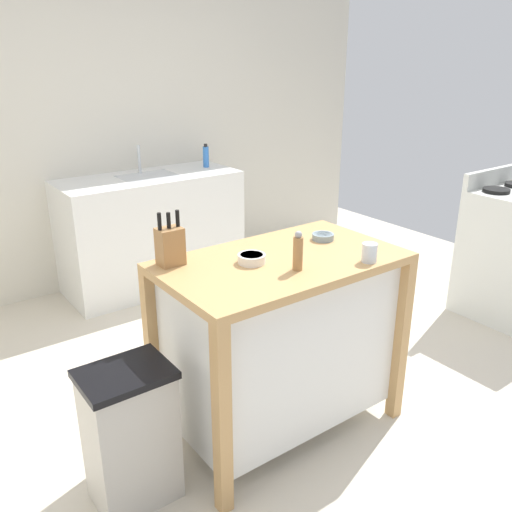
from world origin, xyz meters
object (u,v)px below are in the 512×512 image
bottle_spray_cleaner (206,156)px  bowl_ceramic_wide (252,258)px  bowl_stoneware_deep (323,236)px  kitchen_island (280,336)px  trash_bin (131,436)px  sink_faucet (139,159)px  pepper_grinder (298,252)px  drinking_cup (369,253)px  knife_block (170,245)px

bottle_spray_cleaner → bowl_ceramic_wide: bearing=-116.0°
bowl_stoneware_deep → bottle_spray_cleaner: bottle_spray_cleaner is taller
kitchen_island → trash_bin: 0.83m
kitchen_island → sink_faucet: bearing=82.3°
pepper_grinder → trash_bin: size_ratio=0.28×
bowl_stoneware_deep → drinking_cup: (-0.04, -0.35, 0.03)m
bowl_stoneware_deep → pepper_grinder: size_ratio=0.62×
bowl_ceramic_wide → sink_faucet: bearing=78.3°
knife_block → bowl_ceramic_wide: 0.37m
kitchen_island → drinking_cup: size_ratio=12.97×
kitchen_island → knife_block: 0.71m
kitchen_island → bowl_stoneware_deep: size_ratio=10.29×
kitchen_island → bowl_ceramic_wide: bowl_ceramic_wide is taller
trash_bin → drinking_cup: bearing=-12.8°
bowl_stoneware_deep → kitchen_island: bearing=-166.4°
pepper_grinder → bottle_spray_cleaner: (0.87, 2.19, -0.00)m
bowl_stoneware_deep → bowl_ceramic_wide: bearing=-174.4°
trash_bin → sink_faucet: 2.54m
knife_block → pepper_grinder: 0.57m
bowl_ceramic_wide → drinking_cup: 0.53m
bowl_ceramic_wide → trash_bin: bowl_ceramic_wide is taller
knife_block → bottle_spray_cleaner: 2.22m
drinking_cup → pepper_grinder: pepper_grinder is taller
kitchen_island → bowl_ceramic_wide: 0.45m
drinking_cup → trash_bin: 1.30m
knife_block → bowl_ceramic_wide: bearing=-33.7°
drinking_cup → bottle_spray_cleaner: size_ratio=0.45×
knife_block → sink_faucet: bearing=69.0°
bottle_spray_cleaner → knife_block: bearing=-125.3°
bowl_stoneware_deep → knife_block: bearing=168.8°
kitchen_island → drinking_cup: drinking_cup is taller
bowl_ceramic_wide → sink_faucet: sink_faucet is taller
pepper_grinder → sink_faucet: (0.33, 2.31, 0.02)m
bowl_stoneware_deep → sink_faucet: size_ratio=0.50×
knife_block → trash_bin: bearing=-144.9°
bowl_ceramic_wide → pepper_grinder: size_ratio=0.71×
drinking_cup → trash_bin: bearing=167.2°
bowl_ceramic_wide → sink_faucet: (0.44, 2.13, 0.08)m
bowl_stoneware_deep → sink_faucet: 2.08m
drinking_cup → trash_bin: size_ratio=0.14×
pepper_grinder → sink_faucet: 2.34m
knife_block → kitchen_island: bearing=-27.7°
knife_block → bottle_spray_cleaner: (1.28, 1.81, -0.01)m
bottle_spray_cleaner → kitchen_island: bearing=-112.2°
kitchen_island → bottle_spray_cleaner: bottle_spray_cleaner is taller
drinking_cup → pepper_grinder: bearing=159.9°
bowl_stoneware_deep → bottle_spray_cleaner: (0.50, 1.96, 0.06)m
trash_bin → sink_faucet: (1.10, 2.18, 0.70)m
kitchen_island → trash_bin: size_ratio=1.80×
drinking_cup → bowl_ceramic_wide: bearing=145.5°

